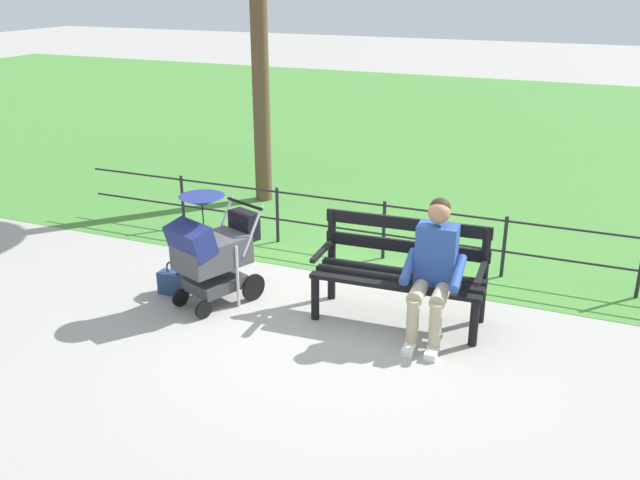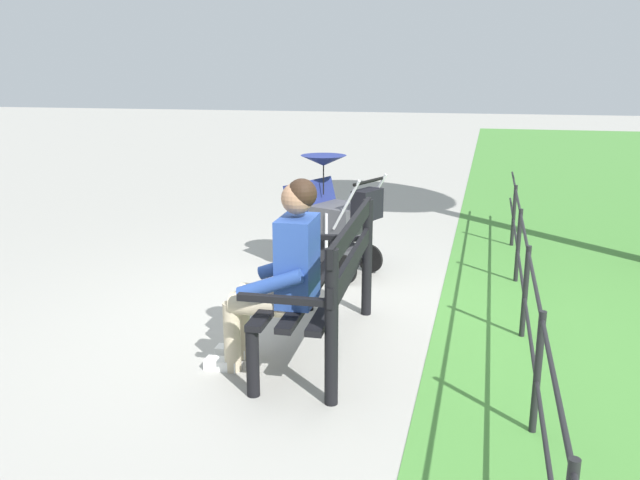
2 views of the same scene
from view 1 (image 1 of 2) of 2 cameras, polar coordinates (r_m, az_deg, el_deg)
ground_plane at (r=6.86m, az=1.46°, el=-5.84°), size 60.00×60.00×0.00m
grass_lawn at (r=14.99m, az=13.94°, el=8.59°), size 40.00×16.00×0.01m
park_bench at (r=6.56m, az=6.71°, el=-2.20°), size 1.62×0.67×0.96m
person_on_bench at (r=6.23m, az=9.36°, el=-2.17°), size 0.55×0.74×1.28m
stroller at (r=6.85m, az=-8.96°, el=-0.70°), size 0.77×1.00×1.15m
handbag at (r=7.30m, az=-11.97°, el=-3.47°), size 0.32×0.14×0.37m
park_fence at (r=7.88m, az=7.26°, el=1.02°), size 8.18×0.04×0.70m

